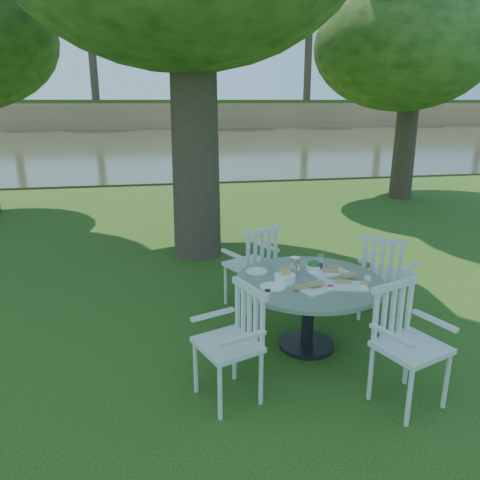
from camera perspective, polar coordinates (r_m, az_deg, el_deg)
name	(u,v)px	position (r m, az deg, el deg)	size (l,w,h in m)	color
ground	(243,314)	(5.55, 0.39, -9.02)	(140.00, 140.00, 0.00)	#19380B
table	(309,292)	(4.67, 8.40, -6.33)	(1.45, 1.45, 0.73)	black
chair_ne	(385,273)	(5.37, 17.25, -3.84)	(0.69, 0.70, 1.01)	silver
chair_nw	(255,261)	(5.50, 1.90, -2.58)	(0.67, 0.65, 1.01)	silver
chair_sw	(238,334)	(3.91, -0.30, -11.38)	(0.60, 0.62, 0.96)	silver
chair_se	(402,334)	(4.08, 19.18, -10.81)	(0.63, 0.61, 0.99)	silver
tableware	(306,275)	(4.63, 8.04, -4.30)	(1.15, 0.83, 0.20)	white
river	(167,144)	(28.03, -8.91, 11.50)	(100.00, 28.00, 0.12)	#30321E
far_bank	(159,45)	(46.30, -9.90, 22.39)	(100.00, 18.00, 15.20)	#9D7149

